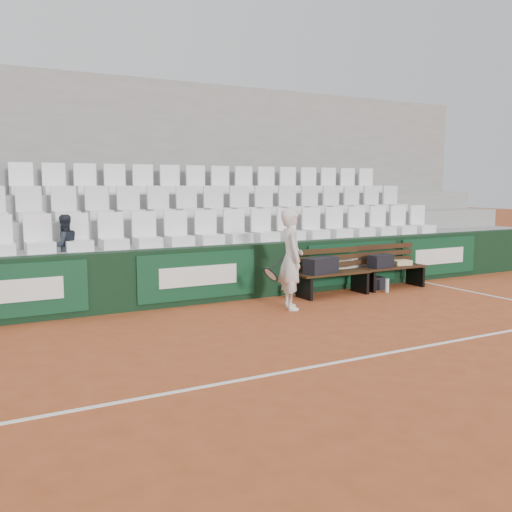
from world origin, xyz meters
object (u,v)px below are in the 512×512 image
at_px(water_bottle_near, 287,291).
at_px(bench_left, 333,284).
at_px(sports_bag_ground, 373,283).
at_px(water_bottle_far, 387,286).
at_px(tennis_player, 291,259).
at_px(bench_right, 392,277).
at_px(sports_bag_left, 321,265).
at_px(sports_bag_right, 381,261).
at_px(spectator_c, 63,219).

bearing_deg(water_bottle_near, bench_left, -12.33).
relative_size(sports_bag_ground, water_bottle_far, 1.53).
xyz_separation_m(bench_left, tennis_player, (-1.32, -0.60, 0.63)).
xyz_separation_m(bench_right, sports_bag_left, (-1.81, -0.08, 0.37)).
relative_size(bench_left, sports_bag_right, 2.71).
bearing_deg(bench_left, water_bottle_near, 167.67).
relative_size(bench_right, spectator_c, 1.42).
xyz_separation_m(sports_bag_left, sports_bag_right, (1.50, 0.06, -0.02)).
bearing_deg(tennis_player, water_bottle_far, 8.25).
xyz_separation_m(sports_bag_ground, water_bottle_near, (-2.00, 0.07, 0.00)).
xyz_separation_m(sports_bag_left, tennis_player, (-1.04, -0.60, 0.25)).
height_order(sports_bag_right, tennis_player, tennis_player).
height_order(water_bottle_far, tennis_player, tennis_player).
height_order(bench_right, water_bottle_far, bench_right).
bearing_deg(sports_bag_ground, water_bottle_far, -85.76).
distance_m(bench_left, sports_bag_left, 0.47).
bearing_deg(sports_bag_left, bench_left, 0.38).
relative_size(bench_left, sports_bag_left, 2.15).
distance_m(sports_bag_left, spectator_c, 4.64).
relative_size(bench_left, water_bottle_far, 5.54).
height_order(sports_bag_right, spectator_c, spectator_c).
height_order(water_bottle_near, spectator_c, spectator_c).
relative_size(sports_bag_right, water_bottle_near, 2.10).
relative_size(sports_bag_ground, tennis_player, 0.24).
bearing_deg(sports_bag_left, water_bottle_far, -9.86).
bearing_deg(water_bottle_far, bench_right, 38.77).
relative_size(sports_bag_left, tennis_player, 0.41).
bearing_deg(tennis_player, sports_bag_ground, 16.78).
height_order(sports_bag_left, tennis_player, tennis_player).
xyz_separation_m(bench_right, tennis_player, (-2.86, -0.68, 0.63)).
bearing_deg(sports_bag_right, bench_right, 3.32).
distance_m(sports_bag_ground, tennis_player, 2.63).
height_order(sports_bag_ground, tennis_player, tennis_player).
bearing_deg(spectator_c, sports_bag_left, 151.56).
relative_size(bench_left, spectator_c, 1.42).
relative_size(sports_bag_left, spectator_c, 0.66).
distance_m(bench_right, sports_bag_left, 1.85).
distance_m(bench_right, water_bottle_far, 0.53).
bearing_deg(sports_bag_ground, sports_bag_left, -174.61).
distance_m(bench_right, tennis_player, 3.00).
relative_size(sports_bag_left, water_bottle_near, 2.65).
xyz_separation_m(sports_bag_right, tennis_player, (-2.54, -0.66, 0.27)).
bearing_deg(sports_bag_right, bench_left, -177.22).
relative_size(sports_bag_right, sports_bag_ground, 1.33).
height_order(sports_bag_ground, water_bottle_near, water_bottle_near).
height_order(bench_right, sports_bag_ground, bench_right).
bearing_deg(tennis_player, spectator_c, 153.16).
xyz_separation_m(water_bottle_near, water_bottle_far, (2.03, -0.44, 0.00)).
bearing_deg(water_bottle_far, sports_bag_left, 170.14).
xyz_separation_m(sports_bag_ground, water_bottle_far, (0.03, -0.38, 0.01)).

